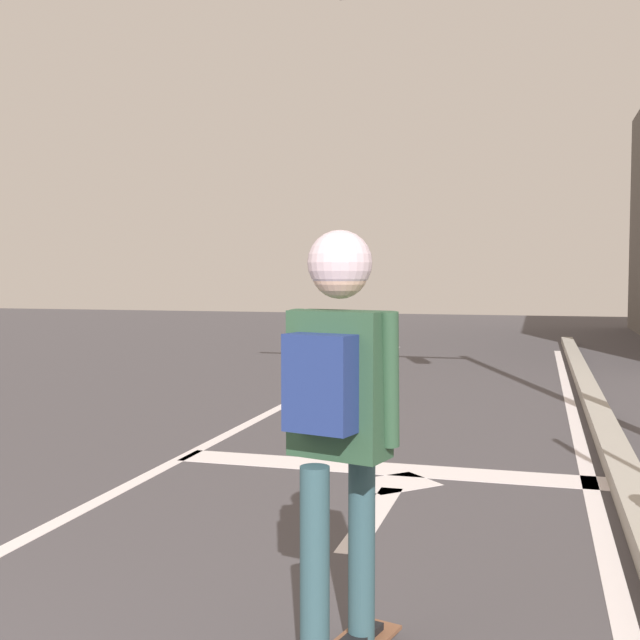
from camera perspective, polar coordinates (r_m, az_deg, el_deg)
The scene contains 8 objects.
lane_line_center at distance 7.39m, azimuth -8.04°, elevation -8.91°, with size 0.12×20.00×0.01m, color silver.
lane_line_curbside at distance 6.80m, azimuth 18.81°, elevation -10.13°, with size 0.12×20.00×0.01m, color silver.
stop_bar at distance 6.43m, azimuth 4.64°, elevation -10.73°, with size 3.45×0.40×0.01m, color silver.
lane_arrow_stem at distance 5.22m, azimuth 3.86°, elevation -14.11°, with size 0.16×1.40×0.01m, color silver.
lane_arrow_head at distance 6.02m, azimuth 5.55°, elevation -11.73°, with size 0.56×0.44×0.01m, color silver.
curb_strip at distance 6.81m, azimuth 20.95°, elevation -9.58°, with size 0.24×24.00×0.14m, color #A6A095.
skater at distance 2.98m, azimuth 1.29°, elevation -5.16°, with size 0.45×0.62×1.66m.
traffic_signal_mast at distance 7.97m, azimuth 16.17°, elevation 19.99°, with size 4.19×0.34×5.25m.
Camera 1 is at (2.60, -0.61, 1.57)m, focal length 43.89 mm.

